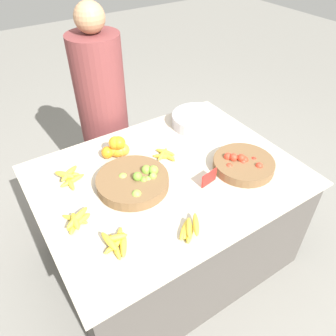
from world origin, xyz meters
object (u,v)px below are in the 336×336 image
object	(u,v)px
tomato_basket	(243,164)
price_sign	(209,178)
lime_bowl	(133,181)
metal_bowl	(198,120)
vendor_person	(104,119)

from	to	relation	value
tomato_basket	price_sign	xyz separation A→B (m)	(-0.26, 0.00, 0.01)
lime_bowl	metal_bowl	bearing A→B (deg)	24.67
lime_bowl	price_sign	distance (m)	0.42
tomato_basket	metal_bowl	size ratio (longest dim) A/B	1.00
metal_bowl	vendor_person	bearing A→B (deg)	133.62
lime_bowl	metal_bowl	xyz separation A→B (m)	(0.68, 0.31, 0.01)
lime_bowl	price_sign	bearing A→B (deg)	-30.63
lime_bowl	vendor_person	world-z (taller)	vendor_person
tomato_basket	vendor_person	xyz separation A→B (m)	(-0.43, 1.05, -0.08)
metal_bowl	tomato_basket	bearing A→B (deg)	-96.77
metal_bowl	price_sign	xyz separation A→B (m)	(-0.32, -0.53, 0.00)
tomato_basket	vendor_person	bearing A→B (deg)	112.27
tomato_basket	lime_bowl	bearing A→B (deg)	160.72
tomato_basket	metal_bowl	xyz separation A→B (m)	(0.06, 0.53, 0.01)
lime_bowl	tomato_basket	world-z (taller)	lime_bowl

